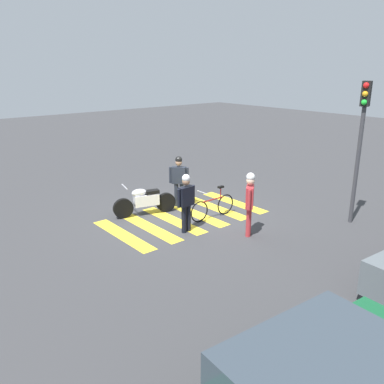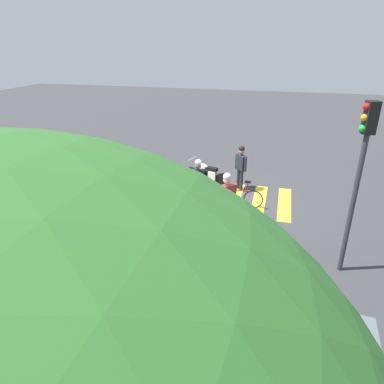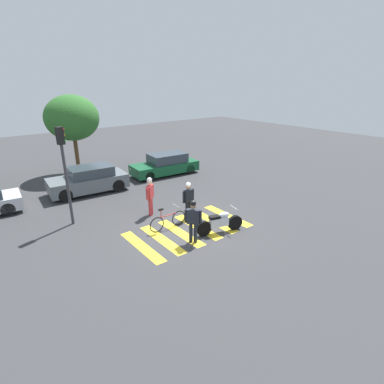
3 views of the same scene
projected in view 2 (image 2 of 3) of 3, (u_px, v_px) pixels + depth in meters
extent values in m
plane|color=#38383A|center=(222.00, 197.00, 12.92)|extent=(60.00, 60.00, 0.00)
cylinder|color=black|center=(191.00, 175.00, 14.18)|extent=(0.65, 0.31, 0.64)
cylinder|color=black|center=(222.00, 181.00, 13.52)|extent=(0.65, 0.31, 0.64)
cube|color=silver|center=(207.00, 174.00, 13.76)|extent=(0.85, 0.49, 0.36)
ellipsoid|color=silver|center=(202.00, 166.00, 13.75)|extent=(0.53, 0.36, 0.24)
cube|color=black|center=(212.00, 169.00, 13.57)|extent=(0.49, 0.35, 0.12)
cylinder|color=#A5A5AD|center=(192.00, 159.00, 13.86)|extent=(0.20, 0.61, 0.04)
torus|color=black|center=(222.00, 196.00, 12.21)|extent=(0.67, 0.05, 0.67)
torus|color=black|center=(253.00, 199.00, 11.94)|extent=(0.67, 0.05, 0.67)
cylinder|color=maroon|center=(238.00, 190.00, 11.96)|extent=(0.85, 0.05, 0.04)
cylinder|color=maroon|center=(248.00, 187.00, 11.81)|extent=(0.03, 0.03, 0.34)
cube|color=black|center=(248.00, 182.00, 11.74)|extent=(0.20, 0.10, 0.06)
cylinder|color=#99999E|center=(226.00, 180.00, 11.94)|extent=(0.04, 0.46, 0.03)
cylinder|color=#1E232D|center=(241.00, 180.00, 13.39)|extent=(0.14, 0.14, 0.81)
cylinder|color=#1E232D|center=(239.00, 179.00, 13.53)|extent=(0.14, 0.14, 0.81)
cube|color=#1E232D|center=(241.00, 162.00, 13.18)|extent=(0.47, 0.48, 0.58)
sphere|color=#8C664C|center=(242.00, 151.00, 13.00)|extent=(0.22, 0.22, 0.22)
cylinder|color=#1E232D|center=(245.00, 165.00, 12.95)|extent=(0.09, 0.09, 0.55)
cylinder|color=#1E232D|center=(237.00, 160.00, 13.41)|extent=(0.09, 0.09, 0.55)
sphere|color=black|center=(242.00, 149.00, 12.96)|extent=(0.23, 0.23, 0.23)
cylinder|color=black|center=(195.00, 195.00, 12.09)|extent=(0.14, 0.14, 0.80)
cylinder|color=black|center=(201.00, 196.00, 12.06)|extent=(0.14, 0.14, 0.80)
cube|color=black|center=(198.00, 177.00, 11.80)|extent=(0.48, 0.23, 0.57)
sphere|color=#8C664C|center=(198.00, 165.00, 11.63)|extent=(0.22, 0.22, 0.22)
cylinder|color=black|center=(190.00, 177.00, 11.85)|extent=(0.09, 0.09, 0.54)
cylinder|color=black|center=(206.00, 178.00, 11.76)|extent=(0.09, 0.09, 0.54)
sphere|color=white|center=(198.00, 163.00, 11.59)|extent=(0.23, 0.23, 0.23)
cylinder|color=#B22D33|center=(228.00, 216.00, 10.64)|extent=(0.14, 0.14, 0.85)
cylinder|color=#B22D33|center=(223.00, 217.00, 10.57)|extent=(0.14, 0.14, 0.85)
cube|color=#B22D33|center=(226.00, 195.00, 10.32)|extent=(0.51, 0.47, 0.60)
sphere|color=beige|center=(227.00, 180.00, 10.13)|extent=(0.23, 0.23, 0.23)
cylinder|color=#B22D33|center=(235.00, 193.00, 10.43)|extent=(0.09, 0.09, 0.57)
cylinder|color=#B22D33|center=(218.00, 196.00, 10.20)|extent=(0.09, 0.09, 0.57)
sphere|color=white|center=(227.00, 177.00, 10.09)|extent=(0.24, 0.24, 0.24)
cube|color=yellow|center=(285.00, 204.00, 12.40)|extent=(0.45, 2.81, 0.01)
cube|color=yellow|center=(259.00, 201.00, 12.61)|extent=(0.45, 2.81, 0.01)
cube|color=yellow|center=(234.00, 198.00, 12.81)|extent=(0.45, 2.81, 0.01)
cube|color=yellow|center=(210.00, 196.00, 13.02)|extent=(0.45, 2.81, 0.01)
cube|color=yellow|center=(187.00, 193.00, 13.23)|extent=(0.45, 2.81, 0.01)
cube|color=yellow|center=(165.00, 191.00, 13.44)|extent=(0.45, 2.81, 0.01)
cylinder|color=black|center=(330.00, 338.00, 6.38)|extent=(0.72, 0.27, 0.71)
cylinder|color=black|center=(185.00, 303.00, 7.23)|extent=(0.72, 0.27, 0.71)
cylinder|color=black|center=(152.00, 365.00, 5.84)|extent=(0.72, 0.27, 0.71)
cube|color=slate|center=(246.00, 342.00, 6.03)|extent=(4.30, 2.14, 0.74)
cube|color=#333D47|center=(236.00, 311.00, 5.83)|extent=(2.37, 1.77, 0.53)
cube|color=#F2EDCC|center=(372.00, 343.00, 5.87)|extent=(0.10, 0.21, 0.12)
cylinder|color=black|center=(73.00, 301.00, 7.35)|extent=(0.64, 0.27, 0.62)
cylinder|color=black|center=(18.00, 357.00, 6.04)|extent=(0.64, 0.27, 0.62)
cube|color=#F2EDCC|center=(93.00, 304.00, 6.87)|extent=(0.10, 0.21, 0.12)
cube|color=#F2EDCC|center=(55.00, 347.00, 5.91)|extent=(0.10, 0.21, 0.12)
cylinder|color=#38383D|center=(352.00, 207.00, 8.16)|extent=(0.12, 0.12, 3.51)
cube|color=black|center=(371.00, 118.00, 7.32)|extent=(0.30, 0.30, 0.70)
sphere|color=red|center=(367.00, 107.00, 7.22)|extent=(0.16, 0.16, 0.16)
sphere|color=orange|center=(364.00, 118.00, 7.31)|extent=(0.16, 0.16, 0.16)
sphere|color=green|center=(362.00, 129.00, 7.40)|extent=(0.16, 0.16, 0.16)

